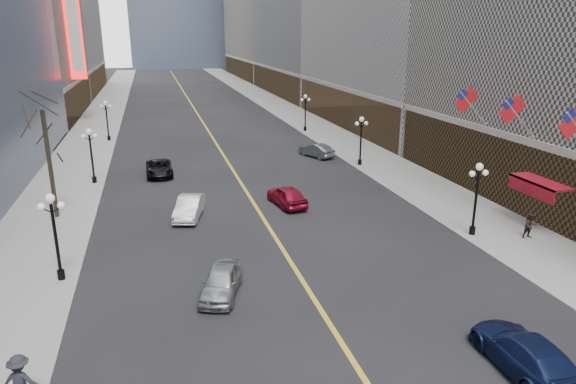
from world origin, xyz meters
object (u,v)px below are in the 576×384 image
streetlamp_east_1 (477,192)px  car_nb_near (221,281)px  streetlamp_east_3 (305,109)px  streetlamp_west_2 (91,150)px  streetlamp_west_3 (107,116)px  car_sb_far (316,150)px  car_nb_mid (189,207)px  streetlamp_west_1 (54,228)px  car_nb_far (159,168)px  streetlamp_east_2 (361,136)px  car_sb_near (526,354)px  car_sb_mid (287,196)px

streetlamp_east_1 → car_nb_near: streetlamp_east_1 is taller
streetlamp_east_3 → streetlamp_west_2: same height
streetlamp_west_3 → car_sb_far: (20.80, -13.36, -2.22)m
streetlamp_east_3 → car_nb_mid: 32.66m
car_sb_far → streetlamp_east_3: bearing=-125.6°
streetlamp_east_1 → streetlamp_west_1: 23.60m
streetlamp_east_1 → car_nb_far: streetlamp_east_1 is taller
streetlamp_west_3 → car_sb_far: size_ratio=1.09×
streetlamp_east_2 → car_nb_near: size_ratio=1.12×
streetlamp_east_2 → car_nb_far: (-18.32, 1.45, -2.24)m
streetlamp_west_3 → car_nb_far: streetlamp_west_3 is taller
streetlamp_east_2 → car_nb_far: streetlamp_east_2 is taller
streetlamp_west_3 → car_sb_near: 51.29m
car_nb_mid → car_sb_near: (10.72, -20.04, 0.03)m
streetlamp_east_2 → streetlamp_east_3: size_ratio=1.00×
streetlamp_west_2 → car_sb_near: streetlamp_west_2 is taller
streetlamp_east_3 → car_nb_far: bearing=-137.9°
streetlamp_west_2 → car_sb_far: bearing=12.6°
streetlamp_east_3 → streetlamp_west_3: bearing=180.0°
streetlamp_west_1 → car_nb_far: streetlamp_west_1 is taller
streetlamp_east_1 → car_nb_mid: size_ratio=1.04×
streetlamp_east_3 → car_nb_near: streetlamp_east_3 is taller
car_sb_mid → car_sb_near: bearing=90.5°
streetlamp_east_1 → car_sb_mid: (-9.55, 8.70, -2.16)m
streetlamp_west_2 → streetlamp_east_3: bearing=37.3°
streetlamp_east_1 → streetlamp_east_3: (0.00, 36.00, 0.00)m
streetlamp_east_1 → streetlamp_east_3: size_ratio=1.00×
car_sb_mid → car_sb_far: 15.49m
streetlamp_west_3 → car_nb_near: size_ratio=1.12×
streetlamp_east_2 → car_sb_far: 5.86m
streetlamp_west_2 → car_nb_far: 5.92m
car_nb_near → car_sb_mid: car_sb_mid is taller
streetlamp_west_3 → car_nb_mid: bearing=-76.0°
car_nb_far → car_sb_far: (15.52, 3.19, 0.02)m
streetlamp_east_2 → car_sb_near: size_ratio=0.88×
car_sb_mid → car_sb_far: bearing=-125.4°
streetlamp_east_2 → car_sb_mid: 13.50m
streetlamp_west_1 → car_nb_mid: bearing=48.6°
streetlamp_west_3 → car_sb_near: size_ratio=0.88×
car_nb_near → car_sb_mid: bearing=81.0°
streetlamp_east_2 → car_sb_far: (-2.80, 4.64, -2.22)m
car_sb_near → car_sb_far: (3.07, 34.72, -0.06)m
car_nb_mid → streetlamp_west_3: bearing=119.0°
streetlamp_east_2 → streetlamp_west_1: bearing=-142.7°
car_nb_far → car_sb_far: bearing=10.7°
streetlamp_east_1 → car_sb_far: 22.92m
streetlamp_west_3 → car_sb_near: bearing=-69.8°
streetlamp_west_2 → car_sb_mid: (14.05, -9.30, -2.16)m
streetlamp_east_2 → car_nb_far: bearing=175.5°
streetlamp_east_3 → car_sb_mid: (-9.55, -27.30, -2.16)m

